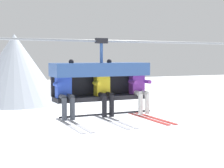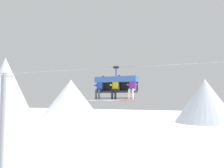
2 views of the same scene
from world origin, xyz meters
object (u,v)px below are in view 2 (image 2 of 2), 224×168
object	(u,v)px
skier_blue	(99,88)
skier_yellow	(115,87)
skier_purple	(132,87)
lift_tower_near	(2,125)
chairlift_chair	(117,83)

from	to	relation	value
skier_blue	skier_yellow	size ratio (longest dim) A/B	1.00
skier_yellow	skier_purple	distance (m)	0.91
lift_tower_near	skier_yellow	size ratio (longest dim) A/B	4.66
skier_blue	chairlift_chair	bearing A→B (deg)	13.25
lift_tower_near	skier_blue	xyz separation A→B (m)	(7.82, -0.92, 2.45)
lift_tower_near	skier_yellow	xyz separation A→B (m)	(8.74, -0.92, 2.45)
chairlift_chair	skier_yellow	distance (m)	0.34
skier_yellow	lift_tower_near	bearing A→B (deg)	173.98
chairlift_chair	skier_purple	xyz separation A→B (m)	(0.92, -0.22, -0.28)
lift_tower_near	skier_yellow	distance (m)	9.12
skier_yellow	skier_blue	bearing A→B (deg)	180.00
lift_tower_near	chairlift_chair	distance (m)	9.17
lift_tower_near	skier_purple	bearing A→B (deg)	-5.50
chairlift_chair	skier_blue	world-z (taller)	chairlift_chair
lift_tower_near	chairlift_chair	xyz separation A→B (m)	(8.73, -0.71, 2.72)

